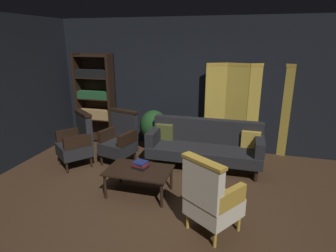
{
  "coord_description": "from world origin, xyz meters",
  "views": [
    {
      "loc": [
        1.22,
        -3.56,
        2.35
      ],
      "look_at": [
        0.0,
        0.8,
        0.95
      ],
      "focal_mm": 30.08,
      "sensor_mm": 36.0,
      "label": 1
    }
  ],
  "objects_px": {
    "book_red_leather": "(140,164)",
    "book_navy_cloth": "(140,162)",
    "book_black_cloth": "(141,167)",
    "coffee_table": "(139,172)",
    "folding_screen": "(246,108)",
    "armchair_gilt_accent": "(211,198)",
    "bookshelf": "(95,97)",
    "armchair_wing_right": "(120,139)",
    "potted_plant": "(154,127)",
    "velvet_couch": "(205,144)",
    "armchair_wing_left": "(77,141)"
  },
  "relations": [
    {
      "from": "coffee_table",
      "to": "armchair_gilt_accent",
      "type": "xyz_separation_m",
      "value": [
        1.19,
        -0.62,
        0.12
      ]
    },
    {
      "from": "book_navy_cloth",
      "to": "bookshelf",
      "type": "bearing_deg",
      "value": 133.05
    },
    {
      "from": "book_red_leather",
      "to": "bookshelf",
      "type": "bearing_deg",
      "value": 133.05
    },
    {
      "from": "armchair_wing_right",
      "to": "bookshelf",
      "type": "bearing_deg",
      "value": 135.71
    },
    {
      "from": "bookshelf",
      "to": "armchair_wing_right",
      "type": "xyz_separation_m",
      "value": [
        1.08,
        -1.05,
        -0.56
      ]
    },
    {
      "from": "coffee_table",
      "to": "book_navy_cloth",
      "type": "xyz_separation_m",
      "value": [
        0.01,
        0.06,
        0.14
      ]
    },
    {
      "from": "armchair_wing_left",
      "to": "armchair_wing_right",
      "type": "xyz_separation_m",
      "value": [
        0.73,
        0.33,
        0.0
      ]
    },
    {
      "from": "potted_plant",
      "to": "book_black_cloth",
      "type": "relative_size",
      "value": 4.02
    },
    {
      "from": "coffee_table",
      "to": "armchair_gilt_accent",
      "type": "height_order",
      "value": "armchair_gilt_accent"
    },
    {
      "from": "velvet_couch",
      "to": "potted_plant",
      "type": "height_order",
      "value": "potted_plant"
    },
    {
      "from": "book_red_leather",
      "to": "folding_screen",
      "type": "bearing_deg",
      "value": 54.69
    },
    {
      "from": "bookshelf",
      "to": "coffee_table",
      "type": "bearing_deg",
      "value": -47.9
    },
    {
      "from": "armchair_wing_left",
      "to": "book_navy_cloth",
      "type": "distance_m",
      "value": 1.65
    },
    {
      "from": "book_red_leather",
      "to": "velvet_couch",
      "type": "bearing_deg",
      "value": 56.81
    },
    {
      "from": "book_navy_cloth",
      "to": "book_black_cloth",
      "type": "bearing_deg",
      "value": 0.0
    },
    {
      "from": "velvet_couch",
      "to": "book_red_leather",
      "type": "relative_size",
      "value": 9.99
    },
    {
      "from": "bookshelf",
      "to": "armchair_wing_left",
      "type": "xyz_separation_m",
      "value": [
        0.34,
        -1.38,
        -0.56
      ]
    },
    {
      "from": "coffee_table",
      "to": "book_black_cloth",
      "type": "relative_size",
      "value": 4.49
    },
    {
      "from": "folding_screen",
      "to": "bookshelf",
      "type": "height_order",
      "value": "bookshelf"
    },
    {
      "from": "bookshelf",
      "to": "book_navy_cloth",
      "type": "height_order",
      "value": "bookshelf"
    },
    {
      "from": "armchair_wing_left",
      "to": "book_red_leather",
      "type": "bearing_deg",
      "value": -22.16
    },
    {
      "from": "book_red_leather",
      "to": "book_navy_cloth",
      "type": "distance_m",
      "value": 0.03
    },
    {
      "from": "folding_screen",
      "to": "potted_plant",
      "type": "xyz_separation_m",
      "value": [
        -1.91,
        -0.39,
        -0.47
      ]
    },
    {
      "from": "book_black_cloth",
      "to": "book_red_leather",
      "type": "xyz_separation_m",
      "value": [
        0.0,
        0.0,
        0.04
      ]
    },
    {
      "from": "armchair_wing_right",
      "to": "book_black_cloth",
      "type": "height_order",
      "value": "armchair_wing_right"
    },
    {
      "from": "velvet_couch",
      "to": "book_red_leather",
      "type": "distance_m",
      "value": 1.51
    },
    {
      "from": "velvet_couch",
      "to": "book_red_leather",
      "type": "bearing_deg",
      "value": -123.19
    },
    {
      "from": "potted_plant",
      "to": "armchair_wing_left",
      "type": "bearing_deg",
      "value": -135.07
    },
    {
      "from": "folding_screen",
      "to": "book_navy_cloth",
      "type": "height_order",
      "value": "folding_screen"
    },
    {
      "from": "armchair_wing_left",
      "to": "book_black_cloth",
      "type": "bearing_deg",
      "value": -22.16
    },
    {
      "from": "book_red_leather",
      "to": "potted_plant",
      "type": "bearing_deg",
      "value": 101.94
    },
    {
      "from": "folding_screen",
      "to": "coffee_table",
      "type": "relative_size",
      "value": 1.9
    },
    {
      "from": "armchair_wing_left",
      "to": "potted_plant",
      "type": "relative_size",
      "value": 1.16
    },
    {
      "from": "armchair_gilt_accent",
      "to": "armchair_wing_left",
      "type": "relative_size",
      "value": 1.0
    },
    {
      "from": "coffee_table",
      "to": "velvet_couch",
      "type": "bearing_deg",
      "value": 57.84
    },
    {
      "from": "armchair_wing_left",
      "to": "book_navy_cloth",
      "type": "xyz_separation_m",
      "value": [
        1.53,
        -0.62,
        0.02
      ]
    },
    {
      "from": "book_black_cloth",
      "to": "book_red_leather",
      "type": "relative_size",
      "value": 1.05
    },
    {
      "from": "folding_screen",
      "to": "armchair_gilt_accent",
      "type": "bearing_deg",
      "value": -96.92
    },
    {
      "from": "armchair_wing_right",
      "to": "coffee_table",
      "type": "bearing_deg",
      "value": -52.11
    },
    {
      "from": "armchair_wing_left",
      "to": "book_navy_cloth",
      "type": "bearing_deg",
      "value": -22.16
    },
    {
      "from": "armchair_gilt_accent",
      "to": "book_navy_cloth",
      "type": "distance_m",
      "value": 1.37
    },
    {
      "from": "coffee_table",
      "to": "potted_plant",
      "type": "bearing_deg",
      "value": 101.37
    },
    {
      "from": "armchair_gilt_accent",
      "to": "potted_plant",
      "type": "distance_m",
      "value": 2.91
    },
    {
      "from": "armchair_gilt_accent",
      "to": "book_navy_cloth",
      "type": "xyz_separation_m",
      "value": [
        -1.19,
        0.68,
        0.02
      ]
    },
    {
      "from": "velvet_couch",
      "to": "coffee_table",
      "type": "relative_size",
      "value": 2.12
    },
    {
      "from": "coffee_table",
      "to": "book_red_leather",
      "type": "distance_m",
      "value": 0.12
    },
    {
      "from": "coffee_table",
      "to": "book_navy_cloth",
      "type": "relative_size",
      "value": 5.27
    },
    {
      "from": "velvet_couch",
      "to": "book_navy_cloth",
      "type": "xyz_separation_m",
      "value": [
        -0.83,
        -1.26,
        0.06
      ]
    },
    {
      "from": "armchair_wing_right",
      "to": "book_red_leather",
      "type": "bearing_deg",
      "value": -50.16
    },
    {
      "from": "armchair_wing_right",
      "to": "velvet_couch",
      "type": "bearing_deg",
      "value": 10.72
    }
  ]
}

